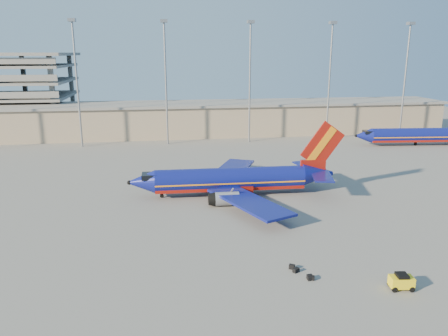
% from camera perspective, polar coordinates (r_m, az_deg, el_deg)
% --- Properties ---
extents(ground, '(220.00, 220.00, 0.00)m').
position_cam_1_polar(ground, '(62.52, -1.79, -5.14)').
color(ground, slate).
rests_on(ground, ground).
extents(terminal_building, '(122.00, 16.00, 8.50)m').
position_cam_1_polar(terminal_building, '(118.81, -0.24, 6.58)').
color(terminal_building, gray).
rests_on(terminal_building, ground).
extents(light_mast_row, '(101.60, 1.60, 28.65)m').
position_cam_1_polar(light_mast_row, '(105.12, -2.06, 12.75)').
color(light_mast_row, gray).
rests_on(light_mast_row, ground).
extents(aircraft_main, '(33.35, 32.10, 11.30)m').
position_cam_1_polar(aircraft_main, '(67.17, 1.46, -1.55)').
color(aircraft_main, navy).
rests_on(aircraft_main, ground).
extents(aircraft_second, '(32.02, 12.43, 10.84)m').
position_cam_1_polar(aircraft_second, '(113.51, 24.20, 3.95)').
color(aircraft_second, navy).
rests_on(aircraft_second, ground).
extents(baggage_tug, '(2.29, 1.54, 1.55)m').
position_cam_1_polar(baggage_tug, '(44.95, 22.16, -13.54)').
color(baggage_tug, yellow).
rests_on(baggage_tug, ground).
extents(luggage_pile, '(1.93, 2.96, 0.50)m').
position_cam_1_polar(luggage_pile, '(45.05, 10.25, -13.38)').
color(luggage_pile, black).
rests_on(luggage_pile, ground).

